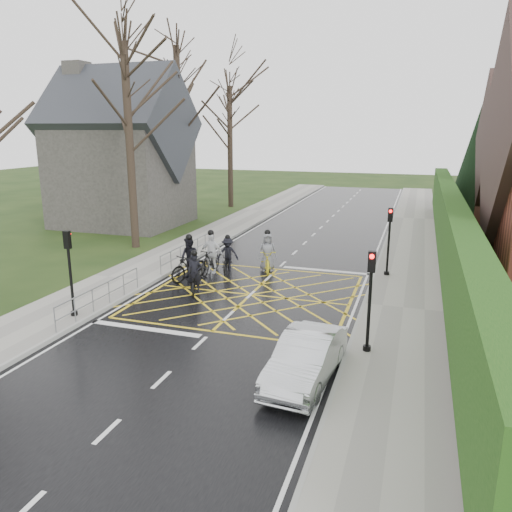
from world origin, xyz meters
The scene contains 22 objects.
ground centered at (0.00, 0.00, 0.00)m, with size 120.00×120.00×0.00m, color black.
road centered at (0.00, 0.00, 0.01)m, with size 9.00×80.00×0.01m, color black.
sidewalk_right centered at (6.00, 0.00, 0.07)m, with size 3.00×80.00×0.15m, color gray.
sidewalk_left centered at (-6.00, 0.00, 0.07)m, with size 3.00×80.00×0.15m, color gray.
stone_wall centered at (7.75, 6.00, 0.35)m, with size 0.50×38.00×0.70m, color slate.
hedge centered at (7.75, 6.00, 2.10)m, with size 0.90×38.00×2.80m, color #10360E.
conifer centered at (10.75, 26.00, 4.99)m, with size 4.60×4.60×10.00m.
church centered at (-13.54, 12.00, 4.93)m, with size 8.80×7.80×11.00m.
tree_near centered at (-9.00, 6.00, 7.91)m, with size 9.24×9.24×11.44m.
tree_mid centered at (-10.00, 14.00, 8.63)m, with size 10.08×10.08×12.48m.
tree_far centered at (-9.30, 22.00, 7.19)m, with size 8.40×8.40×10.40m.
railing_south centered at (-4.65, -3.50, 0.78)m, with size 0.05×5.04×1.03m.
railing_north centered at (-4.65, 4.00, 0.79)m, with size 0.05×6.04×1.03m.
traffic_light_ne centered at (5.10, 4.20, 1.66)m, with size 0.24×0.31×3.21m.
traffic_light_se centered at (5.10, -4.20, 1.66)m, with size 0.24×0.31×3.21m.
traffic_light_sw centered at (-5.10, -4.50, 1.66)m, with size 0.24×0.31×3.21m.
cyclist_rear centered at (-2.31, -0.44, 0.58)m, with size 1.33×1.95×1.80m.
cyclist_back centered at (-3.24, 1.07, 0.80)m, with size 1.31×2.18×2.11m.
cyclist_mid centered at (-2.23, 3.12, 0.63)m, with size 1.13×1.88×1.74m.
cyclist_front centered at (-2.78, 2.41, 0.76)m, with size 1.11×2.07×2.07m.
cyclist_lead centered at (-0.40, 3.58, 0.69)m, with size 1.45×2.18×2.00m.
car centered at (3.70, -6.29, 0.65)m, with size 1.37×3.92×1.29m, color silver.
Camera 1 is at (6.24, -18.31, 6.59)m, focal length 35.00 mm.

